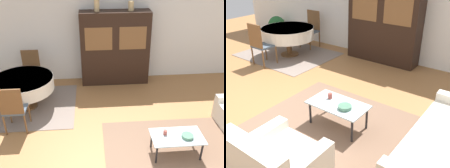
# 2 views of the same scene
# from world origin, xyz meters

# --- Properties ---
(wall_back) EXTENTS (10.00, 0.06, 2.70)m
(wall_back) POSITION_xyz_m (0.00, 3.63, 1.35)
(wall_back) COLOR white
(wall_back) RESTS_ON ground_plane
(area_rug) EXTENTS (2.61, 2.03, 0.01)m
(area_rug) POSITION_xyz_m (1.29, 0.37, 0.01)
(area_rug) COLOR brown
(area_rug) RESTS_ON ground_plane
(dining_rug) EXTENTS (2.40, 1.92, 0.01)m
(dining_rug) POSITION_xyz_m (-1.82, 2.21, 0.01)
(dining_rug) COLOR gray
(dining_rug) RESTS_ON ground_plane
(coffee_table) EXTENTS (0.92, 0.53, 0.40)m
(coffee_table) POSITION_xyz_m (1.27, 0.36, 0.37)
(coffee_table) COLOR black
(coffee_table) RESTS_ON area_rug
(display_cabinet) EXTENTS (1.80, 0.48, 1.96)m
(display_cabinet) POSITION_xyz_m (0.44, 3.34, 0.98)
(display_cabinet) COLOR black
(display_cabinet) RESTS_ON ground_plane
(dining_table) EXTENTS (1.38, 1.38, 0.75)m
(dining_table) POSITION_xyz_m (-1.76, 2.21, 0.61)
(dining_table) COLOR brown
(dining_table) RESTS_ON dining_rug
(dining_chair_near) EXTENTS (0.44, 0.44, 1.03)m
(dining_chair_near) POSITION_xyz_m (-1.76, 1.29, 0.58)
(dining_chair_near) COLOR brown
(dining_chair_near) RESTS_ON dining_rug
(dining_chair_far) EXTENTS (0.44, 0.44, 1.03)m
(dining_chair_far) POSITION_xyz_m (-1.76, 3.12, 0.58)
(dining_chair_far) COLOR brown
(dining_chair_far) RESTS_ON dining_rug
(cup) EXTENTS (0.07, 0.07, 0.09)m
(cup) POSITION_xyz_m (1.07, 0.42, 0.46)
(cup) COLOR #9E4238
(cup) RESTS_ON coffee_table
(bowl) EXTENTS (0.20, 0.20, 0.05)m
(bowl) POSITION_xyz_m (1.44, 0.30, 0.44)
(bowl) COLOR #4C7A60
(bowl) RESTS_ON coffee_table
(vase_tall) EXTENTS (0.13, 0.13, 0.32)m
(vase_tall) POSITION_xyz_m (-0.01, 3.34, 2.11)
(vase_tall) COLOR tan
(vase_tall) RESTS_ON display_cabinet
(vase_short) EXTENTS (0.14, 0.14, 0.23)m
(vase_short) POSITION_xyz_m (0.84, 3.34, 2.07)
(vase_short) COLOR tan
(vase_short) RESTS_ON display_cabinet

